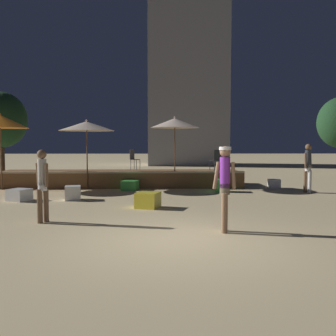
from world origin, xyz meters
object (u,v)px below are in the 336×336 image
(cube_seat_0, at_px, (130,185))
(cube_seat_2, at_px, (222,185))
(bistro_chair_1, at_px, (216,158))
(person_1, at_px, (225,183))
(bistro_chair_0, at_px, (134,157))
(patio_umbrella_1, at_px, (87,126))
(cube_seat_1, at_px, (73,193))
(cube_seat_5, at_px, (274,184))
(background_tree_0, at_px, (1,120))
(cube_seat_3, at_px, (19,195))
(patio_umbrella_0, at_px, (175,123))
(patio_umbrella_2, at_px, (0,122))
(person_3, at_px, (42,183))
(frisbee_disc, at_px, (151,203))
(cube_seat_4, at_px, (148,200))
(person_2, at_px, (308,165))

(cube_seat_0, xyz_separation_m, cube_seat_2, (3.71, -0.61, 0.05))
(cube_seat_2, xyz_separation_m, bistro_chair_1, (-0.03, 1.45, 1.04))
(person_1, distance_m, bistro_chair_0, 9.22)
(patio_umbrella_1, bearing_deg, bistro_chair_1, 5.06)
(cube_seat_0, bearing_deg, cube_seat_1, -123.36)
(cube_seat_5, distance_m, background_tree_0, 16.22)
(cube_seat_3, relative_size, bistro_chair_1, 0.91)
(cube_seat_0, relative_size, cube_seat_3, 0.90)
(cube_seat_0, height_order, cube_seat_2, cube_seat_2)
(patio_umbrella_0, bearing_deg, cube_seat_1, -138.41)
(cube_seat_2, distance_m, cube_seat_5, 2.64)
(patio_umbrella_1, bearing_deg, bistro_chair_0, 32.25)
(patio_umbrella_0, height_order, patio_umbrella_2, patio_umbrella_2)
(person_1, distance_m, background_tree_0, 18.39)
(patio_umbrella_1, bearing_deg, cube_seat_1, -88.55)
(patio_umbrella_1, distance_m, bistro_chair_0, 2.58)
(patio_umbrella_2, bearing_deg, person_3, -60.39)
(patio_umbrella_1, bearing_deg, cube_seat_5, 0.91)
(patio_umbrella_0, bearing_deg, person_1, -84.50)
(patio_umbrella_1, relative_size, frisbee_disc, 10.51)
(bistro_chair_0, bearing_deg, frisbee_disc, -142.83)
(frisbee_disc, bearing_deg, patio_umbrella_0, 77.42)
(patio_umbrella_0, relative_size, person_3, 1.72)
(cube_seat_5, relative_size, background_tree_0, 0.09)
(cube_seat_0, distance_m, cube_seat_2, 3.76)
(patio_umbrella_0, height_order, frisbee_disc, patio_umbrella_0)
(cube_seat_2, bearing_deg, person_1, -99.17)
(patio_umbrella_1, distance_m, cube_seat_0, 3.06)
(cube_seat_4, distance_m, person_1, 3.65)
(cube_seat_5, bearing_deg, cube_seat_1, -158.40)
(patio_umbrella_0, distance_m, cube_seat_2, 3.34)
(patio_umbrella_1, bearing_deg, person_2, -8.56)
(patio_umbrella_2, height_order, bistro_chair_1, patio_umbrella_2)
(bistro_chair_1, bearing_deg, person_1, 49.23)
(cube_seat_1, relative_size, frisbee_disc, 2.17)
(patio_umbrella_1, height_order, cube_seat_5, patio_umbrella_1)
(person_3, height_order, frisbee_disc, person_3)
(cube_seat_3, xyz_separation_m, cube_seat_5, (9.62, 3.24, -0.00))
(bistro_chair_0, height_order, background_tree_0, background_tree_0)
(patio_umbrella_0, distance_m, cube_seat_5, 4.98)
(patio_umbrella_0, bearing_deg, person_2, -16.72)
(bistro_chair_0, bearing_deg, cube_seat_5, -72.70)
(patio_umbrella_2, height_order, person_2, patio_umbrella_2)
(cube_seat_3, xyz_separation_m, frisbee_disc, (4.45, -0.78, -0.18))
(cube_seat_0, relative_size, cube_seat_2, 1.22)
(patio_umbrella_0, distance_m, cube_seat_4, 5.53)
(bistro_chair_1, bearing_deg, person_3, 19.80)
(cube_seat_1, height_order, frisbee_disc, cube_seat_1)
(patio_umbrella_2, bearing_deg, cube_seat_4, -35.90)
(cube_seat_0, xyz_separation_m, cube_seat_3, (-3.50, -2.77, 0.00))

